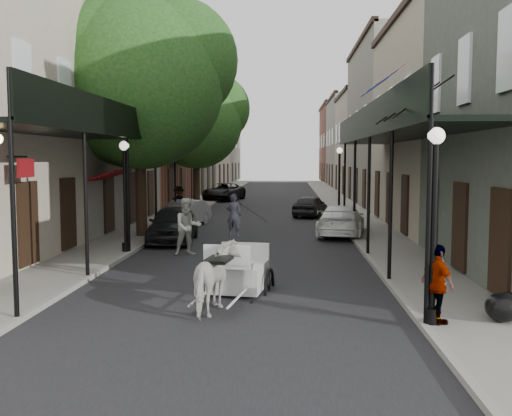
# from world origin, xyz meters

# --- Properties ---
(ground) EXTENTS (140.00, 140.00, 0.00)m
(ground) POSITION_xyz_m (0.00, 0.00, 0.00)
(ground) COLOR gray
(ground) RESTS_ON ground
(road) EXTENTS (8.00, 90.00, 0.01)m
(road) POSITION_xyz_m (0.00, 20.00, 0.01)
(road) COLOR black
(road) RESTS_ON ground
(sidewalk_left) EXTENTS (2.20, 90.00, 0.12)m
(sidewalk_left) POSITION_xyz_m (-5.00, 20.00, 0.06)
(sidewalk_left) COLOR gray
(sidewalk_left) RESTS_ON ground
(sidewalk_right) EXTENTS (2.20, 90.00, 0.12)m
(sidewalk_right) POSITION_xyz_m (5.00, 20.00, 0.06)
(sidewalk_right) COLOR gray
(sidewalk_right) RESTS_ON ground
(building_row_left) EXTENTS (5.00, 80.00, 10.50)m
(building_row_left) POSITION_xyz_m (-8.60, 30.00, 5.25)
(building_row_left) COLOR #B5A791
(building_row_left) RESTS_ON ground
(building_row_right) EXTENTS (5.00, 80.00, 10.50)m
(building_row_right) POSITION_xyz_m (8.60, 30.00, 5.25)
(building_row_right) COLOR gray
(building_row_right) RESTS_ON ground
(gallery_left) EXTENTS (2.20, 18.05, 4.88)m
(gallery_left) POSITION_xyz_m (-4.79, 6.98, 4.05)
(gallery_left) COLOR black
(gallery_left) RESTS_ON sidewalk_left
(gallery_right) EXTENTS (2.20, 18.05, 4.88)m
(gallery_right) POSITION_xyz_m (4.79, 6.98, 4.05)
(gallery_right) COLOR black
(gallery_right) RESTS_ON sidewalk_right
(tree_near) EXTENTS (7.31, 6.80, 9.63)m
(tree_near) POSITION_xyz_m (-4.20, 10.18, 6.49)
(tree_near) COLOR #382619
(tree_near) RESTS_ON sidewalk_left
(tree_far) EXTENTS (6.45, 6.00, 8.61)m
(tree_far) POSITION_xyz_m (-4.25, 24.18, 5.84)
(tree_far) COLOR #382619
(tree_far) RESTS_ON sidewalk_left
(lamppost_right_near) EXTENTS (0.32, 0.32, 3.71)m
(lamppost_right_near) POSITION_xyz_m (4.10, -2.00, 2.05)
(lamppost_right_near) COLOR black
(lamppost_right_near) RESTS_ON sidewalk_right
(lamppost_left) EXTENTS (0.32, 0.32, 3.71)m
(lamppost_left) POSITION_xyz_m (-4.10, 6.00, 2.05)
(lamppost_left) COLOR black
(lamppost_left) RESTS_ON sidewalk_left
(lamppost_right_far) EXTENTS (0.32, 0.32, 3.71)m
(lamppost_right_far) POSITION_xyz_m (4.10, 18.00, 2.05)
(lamppost_right_far) COLOR black
(lamppost_right_far) RESTS_ON sidewalk_right
(horse) EXTENTS (1.04, 1.83, 1.47)m
(horse) POSITION_xyz_m (-0.12, -1.00, 0.73)
(horse) COLOR beige
(horse) RESTS_ON ground
(carriage) EXTENTS (1.69, 2.32, 2.46)m
(carriage) POSITION_xyz_m (0.21, 1.26, 0.95)
(carriage) COLOR black
(carriage) RESTS_ON ground
(pedestrian_walking) EXTENTS (1.16, 1.05, 1.93)m
(pedestrian_walking) POSITION_xyz_m (-2.00, 6.04, 0.96)
(pedestrian_walking) COLOR beige
(pedestrian_walking) RESTS_ON ground
(pedestrian_sidewalk_left) EXTENTS (1.09, 0.63, 1.68)m
(pedestrian_sidewalk_left) POSITION_xyz_m (-4.35, 16.68, 0.96)
(pedestrian_sidewalk_left) COLOR gray
(pedestrian_sidewalk_left) RESTS_ON sidewalk_left
(pedestrian_sidewalk_right) EXTENTS (0.70, 0.96, 1.52)m
(pedestrian_sidewalk_right) POSITION_xyz_m (4.20, -2.00, 0.88)
(pedestrian_sidewalk_right) COLOR gray
(pedestrian_sidewalk_right) RESTS_ON sidewalk_right
(car_left_near) EXTENTS (1.94, 4.27, 1.42)m
(car_left_near) POSITION_xyz_m (-3.10, 9.00, 0.71)
(car_left_near) COLOR black
(car_left_near) RESTS_ON ground
(car_left_mid) EXTENTS (2.21, 4.02, 1.26)m
(car_left_mid) POSITION_xyz_m (-3.60, 14.00, 0.63)
(car_left_mid) COLOR #A1A0A6
(car_left_mid) RESTS_ON ground
(car_left_far) EXTENTS (3.28, 5.28, 1.36)m
(car_left_far) POSITION_xyz_m (-3.60, 30.94, 0.68)
(car_left_far) COLOR black
(car_left_far) RESTS_ON ground
(car_right_near) EXTENTS (2.53, 4.71, 1.30)m
(car_right_near) POSITION_xyz_m (3.60, 11.18, 0.65)
(car_right_near) COLOR white
(car_right_near) RESTS_ON ground
(car_right_far) EXTENTS (2.33, 3.81, 1.21)m
(car_right_far) POSITION_xyz_m (2.60, 19.00, 0.61)
(car_right_far) COLOR black
(car_right_far) RESTS_ON ground
(trash_bags) EXTENTS (0.92, 1.07, 0.56)m
(trash_bags) POSITION_xyz_m (5.61, -1.62, 0.38)
(trash_bags) COLOR black
(trash_bags) RESTS_ON sidewalk_right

